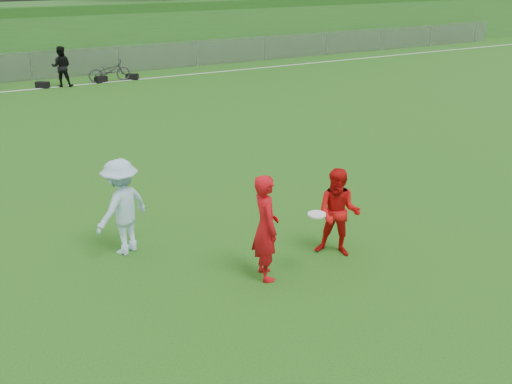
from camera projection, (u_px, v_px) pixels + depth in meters
ground at (220, 287)px, 9.39m from camera, size 120.00×120.00×0.00m
sideline_far at (40, 88)px, 24.08m from camera, size 60.00×0.10×0.01m
fence at (31, 66)px, 25.47m from camera, size 58.00×0.06×1.30m
berm at (1, 24)px, 34.13m from camera, size 120.00×18.00×3.00m
gear_bags at (65, 83)px, 24.57m from camera, size 7.23×0.57×0.26m
player_red_left at (266, 227)px, 9.39m from camera, size 0.57×0.75×1.84m
player_red_center at (338, 213)px, 10.17m from camera, size 1.00×1.00×1.64m
player_blue at (122, 207)px, 10.23m from camera, size 1.33×1.14×1.79m
frisbee at (317, 214)px, 9.41m from camera, size 0.31×0.31×0.03m
bicycle at (109, 71)px, 25.27m from camera, size 1.87×0.68×0.98m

